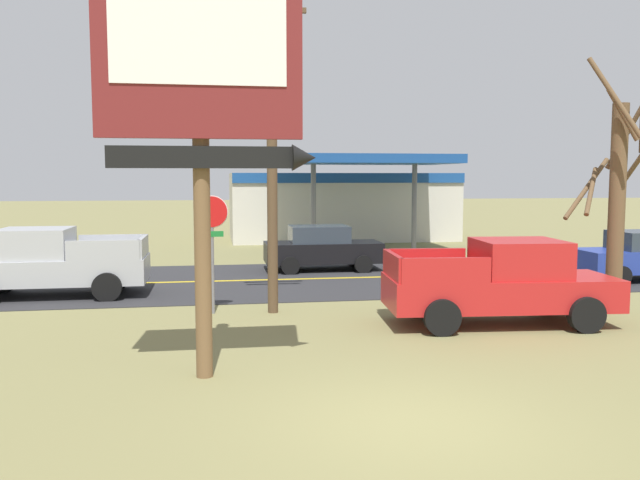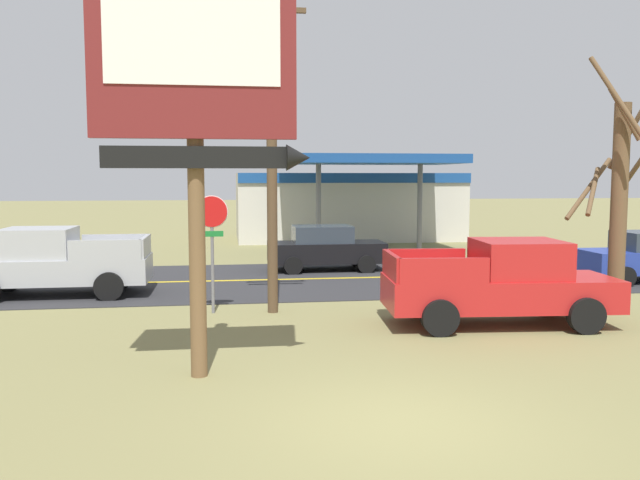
% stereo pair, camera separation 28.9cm
% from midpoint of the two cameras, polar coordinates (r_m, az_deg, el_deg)
% --- Properties ---
extents(ground_plane, '(180.00, 180.00, 0.00)m').
position_cam_midpoint_polar(ground_plane, '(9.58, 8.00, -15.42)').
color(ground_plane, olive).
extents(road_asphalt, '(140.00, 8.00, 0.02)m').
position_cam_midpoint_polar(road_asphalt, '(22.00, -1.48, -3.41)').
color(road_asphalt, '#2B2B2D').
rests_on(road_asphalt, ground).
extents(road_centre_line, '(126.00, 0.20, 0.01)m').
position_cam_midpoint_polar(road_centre_line, '(21.99, -1.48, -3.38)').
color(road_centre_line, gold).
rests_on(road_centre_line, road_asphalt).
extents(motel_sign, '(3.57, 0.54, 6.82)m').
position_cam_midpoint_polar(motel_sign, '(11.17, -9.75, 11.99)').
color(motel_sign, brown).
rests_on(motel_sign, ground).
extents(stop_sign, '(0.80, 0.08, 2.95)m').
position_cam_midpoint_polar(stop_sign, '(16.56, -8.80, 0.62)').
color(stop_sign, slate).
rests_on(stop_sign, ground).
extents(utility_pole, '(1.91, 0.26, 8.74)m').
position_cam_midpoint_polar(utility_pole, '(16.51, -3.69, 9.84)').
color(utility_pole, brown).
rests_on(utility_pole, ground).
extents(bare_tree, '(2.11, 2.18, 6.30)m').
position_cam_midpoint_polar(bare_tree, '(18.05, 24.78, 3.40)').
color(bare_tree, brown).
rests_on(bare_tree, ground).
extents(gas_station, '(12.00, 11.50, 4.40)m').
position_cam_midpoint_polar(gas_station, '(36.29, 2.61, 3.15)').
color(gas_station, beige).
rests_on(gas_station, ground).
extents(pickup_red_parked_on_lawn, '(5.34, 2.55, 1.96)m').
position_cam_midpoint_polar(pickup_red_parked_on_lawn, '(15.82, 15.91, -3.63)').
color(pickup_red_parked_on_lawn, red).
rests_on(pickup_red_parked_on_lawn, ground).
extents(pickup_silver_on_road, '(5.20, 2.24, 1.96)m').
position_cam_midpoint_polar(pickup_silver_on_road, '(20.29, -21.61, -1.83)').
color(pickup_silver_on_road, '#A8AAAF').
rests_on(pickup_silver_on_road, ground).
extents(car_black_near_lane, '(4.20, 2.00, 1.64)m').
position_cam_midpoint_polar(car_black_near_lane, '(24.02, 0.80, -0.69)').
color(car_black_near_lane, black).
rests_on(car_black_near_lane, ground).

